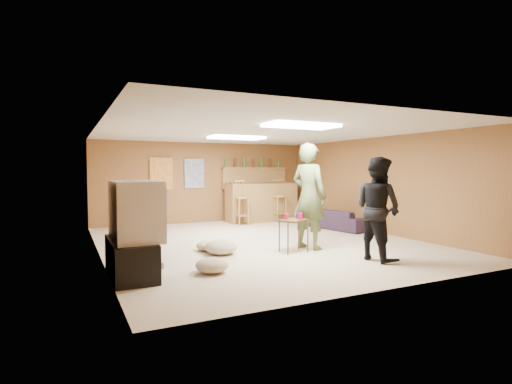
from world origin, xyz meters
name	(u,v)px	position (x,y,z in m)	size (l,w,h in m)	color
ground	(260,242)	(0.00, 0.00, 0.00)	(7.00, 7.00, 0.00)	#C5B497
ceiling	(260,132)	(0.00, 0.00, 2.20)	(6.00, 7.00, 0.02)	silver
wall_back	(204,182)	(0.00, 3.50, 1.10)	(6.00, 0.02, 2.20)	brown
wall_front	(390,199)	(0.00, -3.50, 1.10)	(6.00, 0.02, 2.20)	brown
wall_left	(99,191)	(-3.00, 0.00, 1.10)	(0.02, 7.00, 2.20)	brown
wall_right	(376,185)	(3.00, 0.00, 1.10)	(0.02, 7.00, 2.20)	brown
tv_stand	(131,258)	(-2.72, -1.50, 0.25)	(0.55, 1.30, 0.50)	black
dvd_box	(147,263)	(-2.50, -1.50, 0.15)	(0.35, 0.50, 0.08)	#B2B2B7
tv_body	(135,210)	(-2.65, -1.50, 0.90)	(0.60, 1.10, 0.80)	#B2B2B7
tv_screen	(158,209)	(-2.34, -1.50, 0.90)	(0.02, 0.95, 0.65)	navy
bar_counter	(262,202)	(1.50, 2.95, 0.55)	(2.00, 0.60, 1.10)	olive
bar_lip	(266,183)	(1.50, 2.70, 1.10)	(2.10, 0.12, 0.05)	#422C15
bar_shelf	(255,168)	(1.50, 3.40, 1.50)	(2.00, 0.18, 0.05)	olive
bar_backing	(254,178)	(1.50, 3.42, 1.20)	(2.00, 0.14, 0.60)	olive
poster_left	(161,174)	(-1.20, 3.46, 1.35)	(0.60, 0.03, 0.85)	#BF3F26
poster_right	(194,174)	(-0.30, 3.46, 1.35)	(0.55, 0.03, 0.80)	#334C99
folding_chair_stack	(131,210)	(-2.00, 3.30, 0.45)	(0.50, 0.14, 0.90)	maroon
ceiling_panel_front	(301,126)	(0.00, -1.50, 2.17)	(1.20, 0.60, 0.04)	white
ceiling_panel_back	(237,138)	(0.00, 1.20, 2.17)	(1.20, 0.60, 0.04)	white
person_olive	(309,196)	(0.52, -0.96, 0.97)	(0.71, 0.46, 1.94)	#506037
person_black	(378,209)	(1.01, -2.21, 0.83)	(0.81, 0.63, 1.66)	black
sofa	(338,219)	(2.51, 0.79, 0.24)	(1.66, 0.65, 0.49)	black
tray_table	(293,236)	(0.10, -1.10, 0.29)	(0.44, 0.36, 0.58)	#422C15
cup_red_near	(287,217)	(-0.02, -1.07, 0.63)	(0.07, 0.07, 0.10)	red
cup_red_far	(300,216)	(0.20, -1.17, 0.64)	(0.09, 0.09, 0.12)	red
cup_blue	(298,216)	(0.25, -1.01, 0.63)	(0.07, 0.07, 0.10)	navy
bar_stool_left	(242,204)	(0.68, 2.47, 0.56)	(0.35, 0.35, 1.11)	olive
bar_stool_right	(280,201)	(1.88, 2.59, 0.59)	(0.38, 0.38, 1.19)	olive
cushion_near_tv	(221,247)	(-1.11, -0.72, 0.13)	(0.56, 0.56, 0.25)	tan
cushion_mid	(207,246)	(-1.23, -0.33, 0.09)	(0.40, 0.40, 0.18)	tan
cushion_far	(212,265)	(-1.66, -1.82, 0.11)	(0.47, 0.47, 0.21)	tan
bottle_row	(253,163)	(1.44, 3.38, 1.65)	(1.76, 0.08, 0.26)	#3F7233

